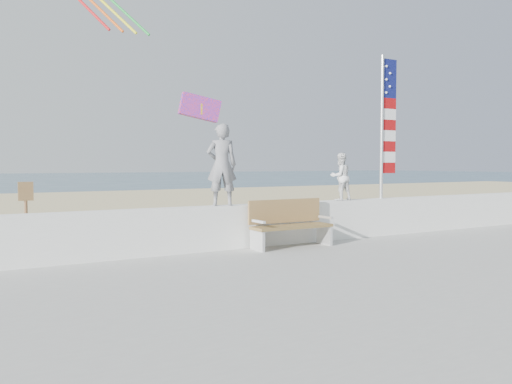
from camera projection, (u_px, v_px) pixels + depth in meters
ground at (298, 272)px, 9.69m from camera, size 220.00×220.00×0.00m
sand at (137, 223)px, 17.42m from camera, size 90.00×40.00×0.08m
boardwalk at (497, 320)px, 6.25m from camera, size 50.00×12.40×0.10m
seawall at (243, 226)px, 11.38m from camera, size 30.00×0.35×0.90m
adult at (222, 165)px, 11.06m from camera, size 0.72×0.60×1.67m
child at (341, 177)px, 12.66m from camera, size 0.56×0.44×1.11m
bench at (290, 223)px, 11.43m from camera, size 1.80×0.57×1.00m
flag at (386, 121)px, 13.30m from camera, size 0.50×0.08×3.50m
parafoil_kite at (201, 108)px, 12.55m from camera, size 1.03×0.47×0.68m
sign at (26, 209)px, 11.99m from camera, size 0.32×0.07×1.46m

